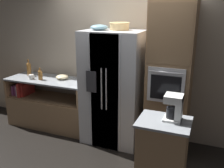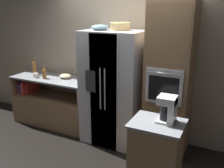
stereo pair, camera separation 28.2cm
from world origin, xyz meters
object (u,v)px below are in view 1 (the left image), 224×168
(coffee_maker, at_px, (175,107))
(wall_oven, at_px, (170,80))
(wicker_basket, at_px, (119,26))
(bottle_tall, at_px, (40,74))
(mixing_bowl, at_px, (62,77))
(fruit_bowl, at_px, (99,27))
(refrigerator, at_px, (113,88))
(mug, at_px, (31,77))
(bottle_short, at_px, (29,69))

(coffee_maker, bearing_deg, wall_oven, 103.46)
(wicker_basket, distance_m, bottle_tall, 1.73)
(mixing_bowl, bearing_deg, fruit_bowl, -12.98)
(refrigerator, distance_m, fruit_bowl, 0.99)
(refrigerator, distance_m, mug, 1.59)
(fruit_bowl, bearing_deg, mug, -179.35)
(wall_oven, bearing_deg, coffee_maker, -76.54)
(bottle_tall, bearing_deg, mixing_bowl, 27.92)
(refrigerator, bearing_deg, wicker_basket, 40.35)
(refrigerator, xyz_separation_m, coffee_maker, (1.10, -0.85, 0.16))
(bottle_tall, bearing_deg, wall_oven, 2.39)
(bottle_tall, xyz_separation_m, mug, (-0.18, -0.03, -0.06))
(wicker_basket, xyz_separation_m, coffee_maker, (1.03, -0.91, -0.82))
(bottle_tall, height_order, bottle_short, bottle_short)
(wicker_basket, relative_size, bottle_tall, 1.42)
(mixing_bowl, distance_m, coffee_maker, 2.38)
(wall_oven, height_order, mug, wall_oven)
(fruit_bowl, bearing_deg, wicker_basket, 22.24)
(mug, distance_m, mixing_bowl, 0.56)
(mixing_bowl, xyz_separation_m, coffee_maker, (2.16, -0.99, 0.12))
(coffee_maker, bearing_deg, refrigerator, 142.34)
(fruit_bowl, xyz_separation_m, mixing_bowl, (-0.85, 0.20, -0.92))
(wicker_basket, distance_m, fruit_bowl, 0.31)
(wicker_basket, relative_size, bottle_short, 0.98)
(wicker_basket, distance_m, bottle_short, 2.04)
(refrigerator, height_order, fruit_bowl, fruit_bowl)
(wicker_basket, xyz_separation_m, mug, (-1.66, -0.13, -0.94))
(wicker_basket, distance_m, coffee_maker, 1.60)
(refrigerator, height_order, mixing_bowl, refrigerator)
(bottle_tall, xyz_separation_m, bottle_short, (-0.37, 0.15, 0.04))
(bottle_tall, relative_size, mixing_bowl, 0.96)
(wall_oven, height_order, bottle_tall, wall_oven)
(wall_oven, distance_m, bottle_short, 2.67)
(wicker_basket, bearing_deg, mug, -175.45)
(wicker_basket, xyz_separation_m, mixing_bowl, (-1.14, 0.08, -0.94))
(fruit_bowl, bearing_deg, bottle_short, 173.96)
(mug, height_order, coffee_maker, coffee_maker)
(refrigerator, relative_size, mixing_bowl, 8.12)
(bottle_tall, relative_size, bottle_short, 0.69)
(wall_oven, relative_size, wicker_basket, 7.36)
(mug, bearing_deg, mixing_bowl, 22.11)
(mug, bearing_deg, refrigerator, 2.55)
(bottle_tall, distance_m, coffee_maker, 2.63)
(wicker_basket, xyz_separation_m, bottle_tall, (-1.48, -0.10, -0.88))
(refrigerator, distance_m, bottle_short, 1.79)
(refrigerator, distance_m, wall_oven, 0.91)
(bottle_short, bearing_deg, fruit_bowl, -6.04)
(refrigerator, height_order, coffee_maker, refrigerator)
(wall_oven, bearing_deg, bottle_short, 178.79)
(wall_oven, relative_size, coffee_maker, 7.39)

